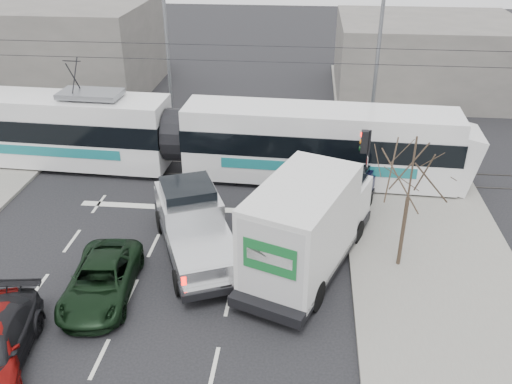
# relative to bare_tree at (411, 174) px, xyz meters

# --- Properties ---
(ground) EXTENTS (120.00, 120.00, 0.00)m
(ground) POSITION_rel_bare_tree_xyz_m (-7.60, -2.50, -3.79)
(ground) COLOR black
(ground) RESTS_ON ground
(sidewalk_right) EXTENTS (6.00, 60.00, 0.15)m
(sidewalk_right) POSITION_rel_bare_tree_xyz_m (1.40, -2.50, -3.72)
(sidewalk_right) COLOR gray
(sidewalk_right) RESTS_ON ground
(rails) EXTENTS (60.00, 1.60, 0.03)m
(rails) POSITION_rel_bare_tree_xyz_m (-7.60, 7.50, -3.78)
(rails) COLOR #33302D
(rails) RESTS_ON ground
(building_left) EXTENTS (14.00, 10.00, 6.00)m
(building_left) POSITION_rel_bare_tree_xyz_m (-21.60, 19.50, -0.79)
(building_left) COLOR slate
(building_left) RESTS_ON ground
(building_right) EXTENTS (12.00, 10.00, 5.00)m
(building_right) POSITION_rel_bare_tree_xyz_m (4.40, 21.50, -1.29)
(building_right) COLOR slate
(building_right) RESTS_ON ground
(bare_tree) EXTENTS (2.40, 2.40, 5.00)m
(bare_tree) POSITION_rel_bare_tree_xyz_m (0.00, 0.00, 0.00)
(bare_tree) COLOR #47382B
(bare_tree) RESTS_ON ground
(traffic_signal) EXTENTS (0.44, 0.44, 3.60)m
(traffic_signal) POSITION_rel_bare_tree_xyz_m (-1.13, 4.00, -1.05)
(traffic_signal) COLOR black
(traffic_signal) RESTS_ON ground
(street_lamp_near) EXTENTS (2.38, 0.25, 9.00)m
(street_lamp_near) POSITION_rel_bare_tree_xyz_m (-0.29, 11.50, 1.32)
(street_lamp_near) COLOR slate
(street_lamp_near) RESTS_ON ground
(street_lamp_far) EXTENTS (2.38, 0.25, 9.00)m
(street_lamp_far) POSITION_rel_bare_tree_xyz_m (-11.79, 13.50, 1.32)
(street_lamp_far) COLOR slate
(street_lamp_far) RESTS_ON ground
(catenary) EXTENTS (60.00, 0.20, 7.00)m
(catenary) POSITION_rel_bare_tree_xyz_m (-7.60, 7.50, 0.09)
(catenary) COLOR black
(catenary) RESTS_ON ground
(tram) EXTENTS (26.34, 3.81, 5.36)m
(tram) POSITION_rel_bare_tree_xyz_m (-9.81, 7.09, -1.89)
(tram) COLOR white
(tram) RESTS_ON ground
(silver_pickup) EXTENTS (4.58, 6.90, 2.38)m
(silver_pickup) POSITION_rel_bare_tree_xyz_m (-7.65, 0.44, -2.61)
(silver_pickup) COLOR black
(silver_pickup) RESTS_ON ground
(box_truck) EXTENTS (5.02, 7.79, 3.69)m
(box_truck) POSITION_rel_bare_tree_xyz_m (-3.35, -0.37, -1.97)
(box_truck) COLOR black
(box_truck) RESTS_ON ground
(navy_pickup) EXTENTS (3.37, 5.14, 2.04)m
(navy_pickup) POSITION_rel_bare_tree_xyz_m (-1.99, 3.33, -2.79)
(navy_pickup) COLOR black
(navy_pickup) RESTS_ON ground
(green_car) EXTENTS (2.47, 4.70, 1.26)m
(green_car) POSITION_rel_bare_tree_xyz_m (-10.19, -2.65, -3.16)
(green_car) COLOR black
(green_car) RESTS_ON ground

